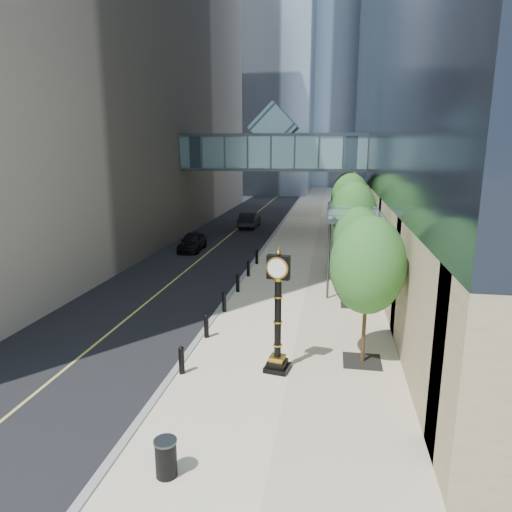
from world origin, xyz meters
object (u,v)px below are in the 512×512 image
Objects in this scene: pedestrian at (352,287)px; car_near at (192,242)px; car_far at (249,220)px; trash_bin at (166,459)px; street_clock at (278,320)px.

pedestrian is 0.43× the size of car_near.
pedestrian reaches higher than car_far.
trash_bin is at bearing 80.93° from pedestrian.
street_clock is at bearing 101.77° from car_far.
street_clock is 2.47× the size of pedestrian.
pedestrian reaches higher than car_near.
street_clock is 8.28m from pedestrian.
pedestrian is 0.38× the size of car_far.
pedestrian reaches higher than trash_bin.
pedestrian is (4.83, 13.51, 0.44)m from trash_bin.
trash_bin is (-1.98, -5.80, -1.45)m from street_clock.
trash_bin is 14.35m from pedestrian.
pedestrian is at bearing -45.41° from car_near.
street_clock is 20.93m from car_near.
street_clock is 1.07× the size of car_near.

